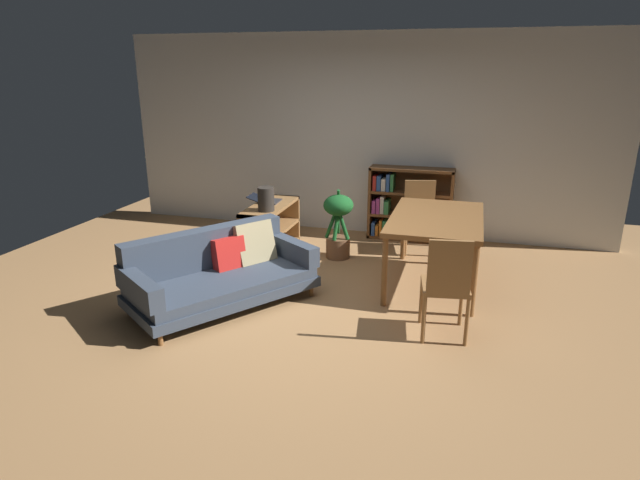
# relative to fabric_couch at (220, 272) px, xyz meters

# --- Properties ---
(ground_plane) EXTENTS (8.16, 8.16, 0.00)m
(ground_plane) POSITION_rel_fabric_couch_xyz_m (0.80, 0.10, -0.32)
(ground_plane) COLOR #A87A4C
(back_wall_panel) EXTENTS (6.80, 0.10, 2.70)m
(back_wall_panel) POSITION_rel_fabric_couch_xyz_m (0.80, 2.80, 1.03)
(back_wall_panel) COLOR silver
(back_wall_panel) RESTS_ON ground_plane
(fabric_couch) EXTENTS (1.72, 1.95, 0.72)m
(fabric_couch) POSITION_rel_fabric_couch_xyz_m (0.00, 0.00, 0.00)
(fabric_couch) COLOR brown
(fabric_couch) RESTS_ON ground_plane
(media_console) EXTENTS (0.42, 1.10, 0.61)m
(media_console) POSITION_rel_fabric_couch_xyz_m (-0.08, 1.59, -0.02)
(media_console) COLOR olive
(media_console) RESTS_ON ground_plane
(open_laptop) EXTENTS (0.41, 0.31, 0.08)m
(open_laptop) POSITION_rel_fabric_couch_xyz_m (-0.19, 1.73, 0.31)
(open_laptop) COLOR #333338
(open_laptop) RESTS_ON media_console
(desk_speaker) EXTENTS (0.20, 0.20, 0.29)m
(desk_speaker) POSITION_rel_fabric_couch_xyz_m (-0.02, 1.31, 0.43)
(desk_speaker) COLOR #2D2823
(desk_speaker) RESTS_ON media_console
(potted_floor_plant) EXTENTS (0.36, 0.40, 0.86)m
(potted_floor_plant) POSITION_rel_fabric_couch_xyz_m (0.80, 1.59, 0.13)
(potted_floor_plant) COLOR brown
(potted_floor_plant) RESTS_ON ground_plane
(dining_table) EXTENTS (0.94, 1.50, 0.76)m
(dining_table) POSITION_rel_fabric_couch_xyz_m (2.00, 1.06, 0.37)
(dining_table) COLOR brown
(dining_table) RESTS_ON ground_plane
(dining_chair_near) EXTENTS (0.45, 0.48, 0.93)m
(dining_chair_near) POSITION_rel_fabric_couch_xyz_m (2.19, -0.15, 0.19)
(dining_chair_near) COLOR olive
(dining_chair_near) RESTS_ON ground_plane
(dining_chair_far) EXTENTS (0.53, 0.54, 0.87)m
(dining_chair_far) POSITION_rel_fabric_couch_xyz_m (1.73, 2.19, 0.18)
(dining_chair_far) COLOR olive
(dining_chair_far) RESTS_ON ground_plane
(bookshelf) EXTENTS (1.11, 0.30, 0.98)m
(bookshelf) POSITION_rel_fabric_couch_xyz_m (1.47, 2.62, 0.17)
(bookshelf) COLOR brown
(bookshelf) RESTS_ON ground_plane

